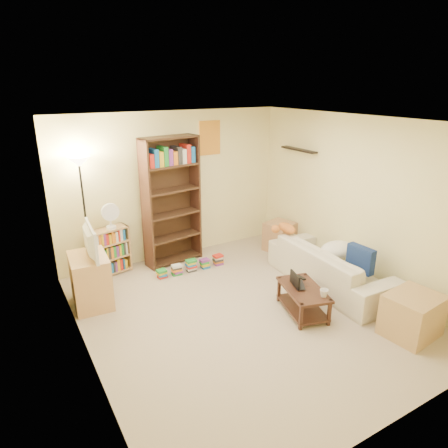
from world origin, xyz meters
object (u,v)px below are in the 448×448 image
at_px(mug, 324,293).
at_px(tv_stand, 91,281).
at_px(coffee_table, 303,297).
at_px(laptop, 303,285).
at_px(sofa, 331,266).
at_px(tabby_cat, 285,228).
at_px(end_cabinet, 412,315).
at_px(side_table, 280,236).
at_px(short_bookshelf, 111,251).
at_px(desk_fan, 110,215).
at_px(tall_bookshelf, 172,199).
at_px(television, 86,241).
at_px(floor_lamp, 81,183).

relative_size(mug, tv_stand, 0.21).
distance_m(coffee_table, laptop, 0.16).
relative_size(coffee_table, mug, 6.09).
bearing_deg(sofa, tabby_cat, 18.61).
distance_m(laptop, end_cabinet, 1.35).
bearing_deg(sofa, side_table, -4.29).
relative_size(coffee_table, short_bookshelf, 1.19).
bearing_deg(tabby_cat, desk_fan, 154.13).
bearing_deg(desk_fan, tall_bookshelf, -2.19).
relative_size(short_bookshelf, end_cabinet, 1.21).
bearing_deg(tv_stand, short_bookshelf, 62.83).
bearing_deg(television, short_bookshelf, -27.17).
xyz_separation_m(coffee_table, desk_fan, (-1.83, 2.42, 0.77)).
height_order(laptop, tall_bookshelf, tall_bookshelf).
relative_size(tabby_cat, floor_lamp, 0.25).
distance_m(short_bookshelf, floor_lamp, 1.19).
bearing_deg(tabby_cat, laptop, -117.52).
xyz_separation_m(coffee_table, short_bookshelf, (-1.87, 2.46, 0.16)).
height_order(coffee_table, desk_fan, desk_fan).
relative_size(sofa, coffee_table, 2.35).
bearing_deg(floor_lamp, laptop, -47.26).
relative_size(tabby_cat, end_cabinet, 0.77).
bearing_deg(television, laptop, -119.14).
height_order(sofa, mug, sofa).
height_order(coffee_table, side_table, side_table).
relative_size(sofa, tabby_cat, 4.42).
relative_size(mug, side_table, 0.28).
bearing_deg(mug, short_bookshelf, 125.22).
bearing_deg(side_table, floor_lamp, 169.40).
bearing_deg(tall_bookshelf, floor_lamp, 168.62).
height_order(short_bookshelf, desk_fan, desk_fan).
bearing_deg(end_cabinet, short_bookshelf, 127.49).
bearing_deg(tabby_cat, floor_lamp, 156.37).
xyz_separation_m(sofa, coffee_table, (-0.88, -0.40, -0.08)).
xyz_separation_m(television, tall_bookshelf, (1.55, 0.74, 0.19)).
bearing_deg(coffee_table, mug, -60.68).
distance_m(coffee_table, tv_stand, 2.89).
xyz_separation_m(laptop, tall_bookshelf, (-0.85, 2.32, 0.75)).
height_order(mug, tall_bookshelf, tall_bookshelf).
distance_m(floor_lamp, end_cabinet, 4.78).
bearing_deg(coffee_table, floor_lamp, 147.48).
relative_size(tabby_cat, desk_fan, 1.17).
height_order(tabby_cat, side_table, tabby_cat).
relative_size(sofa, floor_lamp, 1.12).
relative_size(television, tall_bookshelf, 0.36).
bearing_deg(mug, laptop, 96.84).
bearing_deg(tall_bookshelf, mug, -79.55).
relative_size(tabby_cat, tv_stand, 0.67).
bearing_deg(tv_stand, sofa, -16.66).
xyz_separation_m(coffee_table, side_table, (1.05, 1.85, 0.04)).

